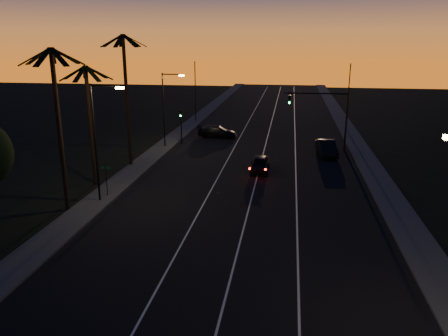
% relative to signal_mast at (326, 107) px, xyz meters
% --- Properties ---
extents(road, '(20.00, 170.00, 0.01)m').
position_rel_signal_mast_xyz_m(road, '(-7.14, -9.99, -4.78)').
color(road, black).
rests_on(road, ground).
extents(sidewalk_left, '(2.40, 170.00, 0.16)m').
position_rel_signal_mast_xyz_m(sidewalk_left, '(-18.34, -9.99, -4.70)').
color(sidewalk_left, '#393937').
rests_on(sidewalk_left, ground).
extents(sidewalk_right, '(2.40, 170.00, 0.16)m').
position_rel_signal_mast_xyz_m(sidewalk_right, '(4.06, -9.99, -4.70)').
color(sidewalk_right, '#393937').
rests_on(sidewalk_right, ground).
extents(lane_stripe_left, '(0.12, 160.00, 0.01)m').
position_rel_signal_mast_xyz_m(lane_stripe_left, '(-10.14, -9.99, -4.76)').
color(lane_stripe_left, silver).
rests_on(lane_stripe_left, road).
extents(lane_stripe_mid, '(0.12, 160.00, 0.01)m').
position_rel_signal_mast_xyz_m(lane_stripe_mid, '(-6.64, -9.99, -4.76)').
color(lane_stripe_mid, silver).
rests_on(lane_stripe_mid, road).
extents(lane_stripe_right, '(0.12, 160.00, 0.01)m').
position_rel_signal_mast_xyz_m(lane_stripe_right, '(-3.14, -9.99, -4.76)').
color(lane_stripe_right, silver).
rests_on(lane_stripe_right, road).
extents(palm_near, '(4.25, 4.16, 11.53)m').
position_rel_signal_mast_xyz_m(palm_near, '(-19.74, -21.99, 2.29)').
color(palm_near, black).
rests_on(palm_near, ground).
extents(palm_mid, '(4.25, 4.16, 10.03)m').
position_rel_signal_mast_xyz_m(palm_mid, '(-20.34, -15.99, 1.47)').
color(palm_mid, black).
rests_on(palm_mid, ground).
extents(palm_far, '(4.25, 4.16, 12.53)m').
position_rel_signal_mast_xyz_m(palm_far, '(-19.34, -9.99, 2.83)').
color(palm_far, black).
rests_on(palm_far, ground).
extents(streetlight_left_near, '(2.55, 0.26, 9.00)m').
position_rel_signal_mast_xyz_m(streetlight_left_near, '(-17.84, -19.99, 0.54)').
color(streetlight_left_near, black).
rests_on(streetlight_left_near, ground).
extents(streetlight_left_far, '(2.55, 0.26, 8.50)m').
position_rel_signal_mast_xyz_m(streetlight_left_far, '(-17.82, -1.99, 0.28)').
color(streetlight_left_far, black).
rests_on(streetlight_left_far, ground).
extents(street_sign, '(0.70, 0.06, 2.60)m').
position_rel_signal_mast_xyz_m(street_sign, '(-17.94, -18.99, -3.13)').
color(street_sign, black).
rests_on(street_sign, ground).
extents(signal_mast, '(7.10, 0.41, 7.00)m').
position_rel_signal_mast_xyz_m(signal_mast, '(0.00, 0.00, 0.00)').
color(signal_mast, black).
rests_on(signal_mast, ground).
extents(signal_post, '(0.28, 0.37, 4.20)m').
position_rel_signal_mast_xyz_m(signal_post, '(-16.64, -0.01, -1.89)').
color(signal_post, black).
rests_on(signal_post, ground).
extents(far_pole_left, '(0.14, 0.14, 9.00)m').
position_rel_signal_mast_xyz_m(far_pole_left, '(-18.14, 15.01, -0.28)').
color(far_pole_left, black).
rests_on(far_pole_left, ground).
extents(far_pole_right, '(0.14, 0.14, 9.00)m').
position_rel_signal_mast_xyz_m(far_pole_right, '(3.86, 12.01, -0.28)').
color(far_pole_right, black).
rests_on(far_pole_right, ground).
extents(lead_car, '(1.73, 4.64, 1.41)m').
position_rel_signal_mast_xyz_m(lead_car, '(-6.53, -10.02, -4.07)').
color(lead_car, black).
rests_on(lead_car, road).
extents(right_car, '(2.25, 5.04, 1.61)m').
position_rel_signal_mast_xyz_m(right_car, '(0.15, -2.93, -3.97)').
color(right_car, black).
rests_on(right_car, road).
extents(cross_car, '(5.24, 2.69, 1.45)m').
position_rel_signal_mast_xyz_m(cross_car, '(-13.04, 4.27, -4.04)').
color(cross_car, black).
rests_on(cross_car, road).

